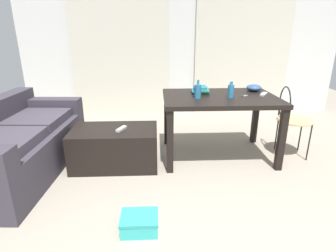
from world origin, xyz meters
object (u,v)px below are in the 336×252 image
(tv_remote_on_table, at_px, (264,94))
(bowl, at_px, (254,88))
(book_stack, at_px, (201,90))
(shoebox, at_px, (140,223))
(tv_remote_primary, at_px, (121,129))
(bottle_far, at_px, (231,91))
(scissors, at_px, (243,96))
(coffee_table, at_px, (115,147))
(craft_table, at_px, (220,104))
(couch, at_px, (16,145))
(wire_chair, at_px, (290,114))
(bottle_near, at_px, (198,91))

(tv_remote_on_table, bearing_deg, bowl, 134.40)
(book_stack, relative_size, tv_remote_on_table, 1.69)
(book_stack, bearing_deg, shoebox, -114.68)
(tv_remote_primary, bearing_deg, book_stack, 47.40)
(bottle_far, height_order, scissors, bottle_far)
(coffee_table, distance_m, craft_table, 1.31)
(coffee_table, xyz_separation_m, scissors, (1.48, 0.16, 0.54))
(book_stack, xyz_separation_m, tv_remote_on_table, (0.73, -0.15, -0.03))
(coffee_table, relative_size, bowl, 5.14)
(couch, height_order, coffee_table, couch)
(craft_table, relative_size, scissors, 12.73)
(wire_chair, height_order, book_stack, wire_chair)
(book_stack, distance_m, scissors, 0.51)
(coffee_table, relative_size, tv_remote_on_table, 5.63)
(couch, relative_size, bottle_far, 10.18)
(craft_table, height_order, scissors, scissors)
(scissors, xyz_separation_m, tv_remote_primary, (-1.40, -0.19, -0.31))
(bottle_near, bearing_deg, couch, -173.44)
(tv_remote_primary, bearing_deg, scissors, 31.96)
(tv_remote_on_table, relative_size, scissors, 1.65)
(coffee_table, bearing_deg, scissors, 6.24)
(couch, relative_size, wire_chair, 2.16)
(bottle_far, bearing_deg, scissors, 18.15)
(tv_remote_primary, bearing_deg, wire_chair, 30.19)
(bottle_far, height_order, tv_remote_primary, bottle_far)
(tv_remote_primary, bearing_deg, coffee_table, -175.91)
(wire_chair, relative_size, bottle_near, 4.21)
(craft_table, distance_m, bowl, 0.56)
(coffee_table, bearing_deg, bottle_near, 6.12)
(couch, height_order, book_stack, book_stack)
(bottle_near, bearing_deg, tv_remote_on_table, 8.71)
(bottle_near, relative_size, tv_remote_primary, 1.22)
(bottle_far, relative_size, bowl, 0.98)
(craft_table, relative_size, tv_remote_primary, 7.78)
(tv_remote_on_table, bearing_deg, bottle_far, -130.65)
(book_stack, height_order, tv_remote_on_table, book_stack)
(wire_chair, height_order, bowl, wire_chair)
(wire_chair, bearing_deg, scissors, -178.08)
(wire_chair, relative_size, shoebox, 2.97)
(craft_table, bearing_deg, scissors, -7.55)
(scissors, bearing_deg, bottle_near, -173.54)
(coffee_table, xyz_separation_m, tv_remote_primary, (0.09, -0.03, 0.23))
(couch, xyz_separation_m, bottle_far, (2.35, 0.23, 0.52))
(coffee_table, relative_size, shoebox, 3.30)
(wire_chair, bearing_deg, bottle_near, -175.90)
(wire_chair, height_order, tv_remote_on_table, wire_chair)
(couch, distance_m, shoebox, 1.71)
(bottle_near, distance_m, scissors, 0.55)
(book_stack, bearing_deg, bottle_near, -105.48)
(bottle_near, bearing_deg, shoebox, -116.55)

